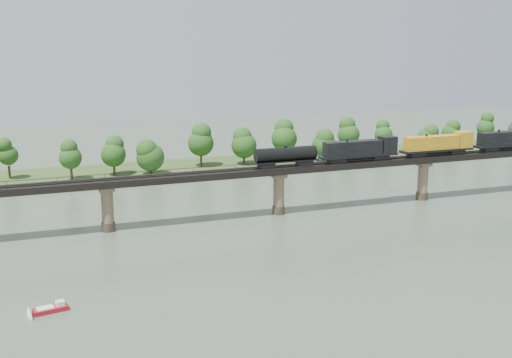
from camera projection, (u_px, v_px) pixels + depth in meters
name	position (u px, v px, depth m)	size (l,w,h in m)	color
ground	(335.00, 254.00, 125.82)	(400.00, 400.00, 0.00)	#3D4D3C
far_bank	(215.00, 166.00, 203.64)	(300.00, 24.00, 1.60)	#2C451B
bridge	(279.00, 192.00, 152.12)	(236.00, 30.00, 11.50)	#473A2D
bridge_superstructure	(279.00, 166.00, 150.70)	(220.00, 4.90, 0.75)	black
far_treeline	(193.00, 145.00, 195.03)	(289.06, 17.54, 13.60)	#382619
freight_train	(412.00, 146.00, 162.04)	(82.77, 3.22, 5.70)	black
motorboat	(51.00, 309.00, 99.71)	(5.55, 2.87, 1.48)	maroon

